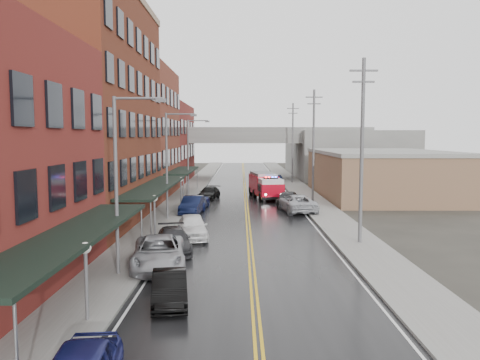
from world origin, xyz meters
name	(u,v)px	position (x,y,z in m)	size (l,w,h in m)	color
ground	(259,347)	(0.00, 0.00, 0.00)	(220.00, 220.00, 0.00)	#2D2B26
road	(247,209)	(0.00, 30.00, 0.01)	(11.00, 160.00, 0.02)	black
sidewalk_left	(172,208)	(-7.30, 30.00, 0.07)	(3.00, 160.00, 0.15)	slate
sidewalk_right	(322,208)	(7.30, 30.00, 0.07)	(3.00, 160.00, 0.15)	slate
curb_left	(189,208)	(-5.65, 30.00, 0.07)	(0.30, 160.00, 0.15)	gray
curb_right	(305,208)	(5.65, 30.00, 0.07)	(0.30, 160.00, 0.15)	gray
brick_building_b	(84,112)	(-13.30, 23.00, 9.00)	(9.00, 20.00, 18.00)	#5E2518
brick_building_c	(133,133)	(-13.30, 40.50, 7.50)	(9.00, 15.00, 15.00)	brown
brick_building_far	(159,143)	(-13.30, 58.00, 6.00)	(9.00, 20.00, 12.00)	maroon
tan_building	(381,175)	(16.00, 40.00, 2.50)	(14.00, 22.00, 5.00)	brown
right_far_block	(343,153)	(18.00, 70.00, 4.00)	(18.00, 30.00, 8.00)	slate
awning_0	(75,234)	(-7.49, 4.00, 2.99)	(2.60, 16.00, 3.09)	black
awning_1	(157,186)	(-7.49, 23.00, 2.99)	(2.60, 18.00, 3.09)	black
awning_2	(183,171)	(-7.49, 40.50, 2.99)	(2.60, 13.00, 3.09)	black
globe_lamp_0	(86,263)	(-6.40, 2.00, 2.31)	(0.44, 0.44, 3.12)	#59595B
globe_lamp_1	(154,207)	(-6.40, 16.00, 2.31)	(0.44, 0.44, 3.12)	#59595B
globe_lamp_2	(181,185)	(-6.40, 30.00, 2.31)	(0.44, 0.44, 3.12)	#59595B
street_lamp_0	(121,174)	(-6.55, 8.00, 5.19)	(2.64, 0.22, 9.00)	#59595B
street_lamp_1	(170,159)	(-6.55, 24.00, 5.19)	(2.64, 0.22, 9.00)	#59595B
street_lamp_2	(190,152)	(-6.55, 40.00, 5.19)	(2.64, 0.22, 9.00)	#59595B
utility_pole_0	(362,148)	(7.20, 15.00, 6.31)	(1.80, 0.24, 12.00)	#59595B
utility_pole_1	(313,143)	(7.20, 35.00, 6.31)	(1.80, 0.24, 12.00)	#59595B
utility_pole_2	(293,141)	(7.20, 55.00, 6.31)	(1.80, 0.24, 12.00)	#59595B
overpass	(244,143)	(0.00, 62.00, 5.99)	(40.00, 10.00, 7.50)	slate
fire_truck	(266,185)	(2.24, 37.76, 1.56)	(4.17, 8.20, 2.88)	red
parked_car_left_1	(170,288)	(-3.60, 4.10, 0.67)	(1.43, 4.10, 1.35)	black
parked_car_left_2	(159,253)	(-5.00, 9.52, 0.83)	(2.75, 5.96, 1.65)	#989A9F
parked_car_left_3	(173,240)	(-4.72, 13.00, 0.72)	(2.01, 4.94, 1.43)	black
parked_car_left_4	(192,227)	(-3.95, 16.80, 0.83)	(1.97, 4.89, 1.67)	white
parked_car_left_5	(192,205)	(-5.00, 27.20, 0.80)	(1.69, 4.85, 1.60)	black
parked_car_left_6	(196,202)	(-4.97, 29.89, 0.67)	(2.21, 4.80, 1.33)	navy
parked_car_left_7	(209,193)	(-4.17, 37.24, 0.68)	(1.90, 4.68, 1.36)	black
parked_car_right_0	(297,203)	(4.68, 28.20, 0.84)	(2.77, 6.01, 1.67)	#AEB1B6
parked_car_right_1	(289,199)	(4.29, 32.03, 0.75)	(2.11, 5.19, 1.51)	#262628
parked_car_right_2	(274,186)	(3.60, 42.97, 0.82)	(1.94, 4.82, 1.64)	silver
parked_car_right_3	(274,180)	(4.24, 52.20, 0.77)	(1.64, 4.70, 1.55)	black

